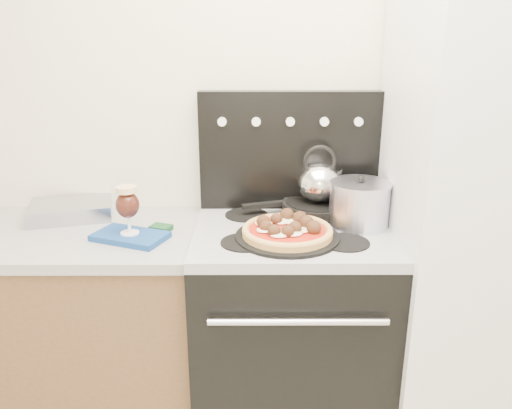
{
  "coord_description": "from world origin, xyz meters",
  "views": [
    {
      "loc": [
        -0.06,
        -0.64,
        1.62
      ],
      "look_at": [
        -0.06,
        1.05,
        1.06
      ],
      "focal_mm": 35.0,
      "sensor_mm": 36.0,
      "label": 1
    }
  ],
  "objects_px": {
    "skillet": "(318,208)",
    "base_cabinet": "(30,334)",
    "stove_body": "(290,335)",
    "beer_glass": "(128,210)",
    "pizza_pan": "(287,237)",
    "fridge": "(475,223)",
    "stock_pot": "(359,205)",
    "pizza": "(287,229)",
    "tea_kettle": "(319,179)",
    "oven_mitt": "(130,236)"
  },
  "relations": [
    {
      "from": "skillet",
      "to": "base_cabinet",
      "type": "bearing_deg",
      "value": -173.56
    },
    {
      "from": "stove_body",
      "to": "beer_glass",
      "type": "bearing_deg",
      "value": -174.19
    },
    {
      "from": "beer_glass",
      "to": "pizza_pan",
      "type": "relative_size",
      "value": 0.49
    },
    {
      "from": "fridge",
      "to": "pizza_pan",
      "type": "height_order",
      "value": "fridge"
    },
    {
      "from": "stove_body",
      "to": "stock_pot",
      "type": "relative_size",
      "value": 3.81
    },
    {
      "from": "pizza_pan",
      "to": "pizza",
      "type": "xyz_separation_m",
      "value": [
        0.0,
        0.0,
        0.03
      ]
    },
    {
      "from": "base_cabinet",
      "to": "stove_body",
      "type": "xyz_separation_m",
      "value": [
        1.1,
        -0.02,
        0.01
      ]
    },
    {
      "from": "base_cabinet",
      "to": "stock_pot",
      "type": "xyz_separation_m",
      "value": [
        1.37,
        0.01,
        0.57
      ]
    },
    {
      "from": "beer_glass",
      "to": "tea_kettle",
      "type": "xyz_separation_m",
      "value": [
        0.74,
        0.23,
        0.06
      ]
    },
    {
      "from": "fridge",
      "to": "pizza",
      "type": "height_order",
      "value": "fridge"
    },
    {
      "from": "skillet",
      "to": "beer_glass",
      "type": "bearing_deg",
      "value": -162.95
    },
    {
      "from": "fridge",
      "to": "skillet",
      "type": "relative_size",
      "value": 6.31
    },
    {
      "from": "fridge",
      "to": "oven_mitt",
      "type": "height_order",
      "value": "fridge"
    },
    {
      "from": "base_cabinet",
      "to": "tea_kettle",
      "type": "relative_size",
      "value": 7.18
    },
    {
      "from": "stove_body",
      "to": "tea_kettle",
      "type": "xyz_separation_m",
      "value": [
        0.12,
        0.16,
        0.63
      ]
    },
    {
      "from": "pizza_pan",
      "to": "stove_body",
      "type": "bearing_deg",
      "value": 76.09
    },
    {
      "from": "base_cabinet",
      "to": "skillet",
      "type": "bearing_deg",
      "value": 6.44
    },
    {
      "from": "fridge",
      "to": "stock_pot",
      "type": "bearing_deg",
      "value": 172.55
    },
    {
      "from": "oven_mitt",
      "to": "tea_kettle",
      "type": "bearing_deg",
      "value": 17.05
    },
    {
      "from": "stock_pot",
      "to": "skillet",
      "type": "bearing_deg",
      "value": 137.61
    },
    {
      "from": "stove_body",
      "to": "beer_glass",
      "type": "distance_m",
      "value": 0.85
    },
    {
      "from": "oven_mitt",
      "to": "pizza",
      "type": "xyz_separation_m",
      "value": [
        0.59,
        -0.04,
        0.04
      ]
    },
    {
      "from": "stove_body",
      "to": "skillet",
      "type": "height_order",
      "value": "skillet"
    },
    {
      "from": "stove_body",
      "to": "pizza",
      "type": "bearing_deg",
      "value": -103.91
    },
    {
      "from": "base_cabinet",
      "to": "pizza_pan",
      "type": "xyz_separation_m",
      "value": [
        1.08,
        -0.13,
        0.5
      ]
    },
    {
      "from": "fridge",
      "to": "stock_pot",
      "type": "xyz_separation_m",
      "value": [
        -0.44,
        0.06,
        0.05
      ]
    },
    {
      "from": "stock_pot",
      "to": "base_cabinet",
      "type": "bearing_deg",
      "value": -179.7
    },
    {
      "from": "tea_kettle",
      "to": "fridge",
      "type": "bearing_deg",
      "value": -6.92
    },
    {
      "from": "base_cabinet",
      "to": "skillet",
      "type": "distance_m",
      "value": 1.34
    },
    {
      "from": "beer_glass",
      "to": "stock_pot",
      "type": "xyz_separation_m",
      "value": [
        0.88,
        0.1,
        -0.01
      ]
    },
    {
      "from": "beer_glass",
      "to": "pizza",
      "type": "bearing_deg",
      "value": -3.85
    },
    {
      "from": "beer_glass",
      "to": "pizza",
      "type": "distance_m",
      "value": 0.6
    },
    {
      "from": "base_cabinet",
      "to": "beer_glass",
      "type": "xyz_separation_m",
      "value": [
        0.49,
        -0.09,
        0.59
      ]
    },
    {
      "from": "stove_body",
      "to": "pizza",
      "type": "xyz_separation_m",
      "value": [
        -0.03,
        -0.1,
        0.52
      ]
    },
    {
      "from": "pizza",
      "to": "skillet",
      "type": "distance_m",
      "value": 0.3
    },
    {
      "from": "fridge",
      "to": "pizza_pan",
      "type": "xyz_separation_m",
      "value": [
        -0.73,
        -0.08,
        -0.02
      ]
    },
    {
      "from": "oven_mitt",
      "to": "tea_kettle",
      "type": "distance_m",
      "value": 0.79
    },
    {
      "from": "base_cabinet",
      "to": "oven_mitt",
      "type": "relative_size",
      "value": 5.37
    },
    {
      "from": "stock_pot",
      "to": "pizza_pan",
      "type": "bearing_deg",
      "value": -154.92
    },
    {
      "from": "fridge",
      "to": "skillet",
      "type": "bearing_deg",
      "value": 162.05
    },
    {
      "from": "oven_mitt",
      "to": "skillet",
      "type": "height_order",
      "value": "skillet"
    },
    {
      "from": "beer_glass",
      "to": "pizza",
      "type": "height_order",
      "value": "beer_glass"
    },
    {
      "from": "pizza",
      "to": "stock_pot",
      "type": "xyz_separation_m",
      "value": [
        0.29,
        0.13,
        0.05
      ]
    },
    {
      "from": "skillet",
      "to": "stock_pot",
      "type": "relative_size",
      "value": 1.3
    },
    {
      "from": "tea_kettle",
      "to": "stove_body",
      "type": "bearing_deg",
      "value": -115.12
    },
    {
      "from": "pizza_pan",
      "to": "pizza",
      "type": "height_order",
      "value": "pizza"
    },
    {
      "from": "base_cabinet",
      "to": "pizza_pan",
      "type": "distance_m",
      "value": 1.19
    },
    {
      "from": "pizza",
      "to": "stock_pot",
      "type": "distance_m",
      "value": 0.32
    },
    {
      "from": "base_cabinet",
      "to": "tea_kettle",
      "type": "xyz_separation_m",
      "value": [
        1.22,
        0.14,
        0.64
      ]
    },
    {
      "from": "stove_body",
      "to": "oven_mitt",
      "type": "distance_m",
      "value": 0.78
    }
  ]
}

